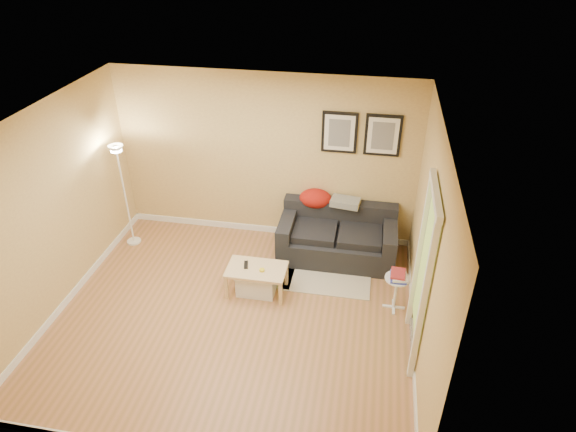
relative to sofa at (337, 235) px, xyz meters
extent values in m
plane|color=#AC714A|center=(-1.17, -1.53, -0.38)|extent=(4.50, 4.50, 0.00)
plane|color=white|center=(-1.17, -1.53, 2.23)|extent=(4.50, 4.50, 0.00)
plane|color=#D5B66D|center=(-1.17, 0.47, 0.92)|extent=(4.50, 0.00, 4.50)
plane|color=#D5B66D|center=(-1.17, -3.53, 0.92)|extent=(4.50, 0.00, 4.50)
plane|color=#D5B66D|center=(-3.42, -1.53, 0.92)|extent=(0.00, 4.00, 4.00)
plane|color=#D5B66D|center=(1.08, -1.53, 0.92)|extent=(0.00, 4.00, 4.00)
cube|color=white|center=(-1.17, 0.46, -0.33)|extent=(4.50, 0.02, 0.10)
cube|color=white|center=(-3.41, -1.53, -0.33)|extent=(0.02, 4.00, 0.10)
cube|color=white|center=(1.07, -1.53, -0.33)|extent=(0.02, 4.00, 0.10)
cube|color=#B8AC92|center=(-0.09, -0.52, -0.37)|extent=(1.25, 0.85, 0.01)
cube|color=#668C4C|center=(-0.91, -0.67, -0.37)|extent=(0.70, 0.50, 0.01)
cube|color=black|center=(-1.14, -0.98, 0.03)|extent=(0.09, 0.17, 0.02)
cylinder|color=yellow|center=(-0.90, -1.06, 0.04)|extent=(0.07, 0.07, 0.03)
camera|label=1|loc=(0.36, -6.12, 4.09)|focal=31.05mm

